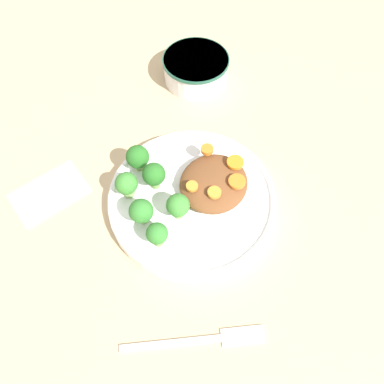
# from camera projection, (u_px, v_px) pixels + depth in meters

# --- Properties ---
(ground_plane) EXTENTS (4.00, 4.00, 0.00)m
(ground_plane) POSITION_uv_depth(u_px,v_px,m) (192.00, 203.00, 0.63)
(ground_plane) COLOR tan
(plate) EXTENTS (0.27, 0.27, 0.03)m
(plate) POSITION_uv_depth(u_px,v_px,m) (192.00, 199.00, 0.61)
(plate) COLOR white
(plate) RESTS_ON ground_plane
(dip_bowl) EXTENTS (0.13, 0.13, 0.05)m
(dip_bowl) POSITION_uv_depth(u_px,v_px,m) (196.00, 68.00, 0.75)
(dip_bowl) COLOR silver
(dip_bowl) RESTS_ON ground_plane
(stew_mound) EXTENTS (0.12, 0.11, 0.03)m
(stew_mound) POSITION_uv_depth(u_px,v_px,m) (214.00, 183.00, 0.60)
(stew_mound) COLOR brown
(stew_mound) RESTS_ON plate
(broccoli_floret_0) EXTENTS (0.04, 0.04, 0.05)m
(broccoli_floret_0) POSITION_uv_depth(u_px,v_px,m) (154.00, 175.00, 0.59)
(broccoli_floret_0) COLOR #759E51
(broccoli_floret_0) RESTS_ON plate
(broccoli_floret_1) EXTENTS (0.04, 0.04, 0.05)m
(broccoli_floret_1) POSITION_uv_depth(u_px,v_px,m) (175.00, 204.00, 0.57)
(broccoli_floret_1) COLOR #759E51
(broccoli_floret_1) RESTS_ON plate
(broccoli_floret_2) EXTENTS (0.03, 0.03, 0.05)m
(broccoli_floret_2) POSITION_uv_depth(u_px,v_px,m) (157.00, 234.00, 0.54)
(broccoli_floret_2) COLOR #759E51
(broccoli_floret_2) RESTS_ON plate
(broccoli_floret_3) EXTENTS (0.04, 0.04, 0.05)m
(broccoli_floret_3) POSITION_uv_depth(u_px,v_px,m) (127.00, 184.00, 0.59)
(broccoli_floret_3) COLOR #7FA85B
(broccoli_floret_3) RESTS_ON plate
(broccoli_floret_4) EXTENTS (0.04, 0.04, 0.05)m
(broccoli_floret_4) POSITION_uv_depth(u_px,v_px,m) (141.00, 211.00, 0.56)
(broccoli_floret_4) COLOR #7FA85B
(broccoli_floret_4) RESTS_ON plate
(broccoli_floret_5) EXTENTS (0.04, 0.04, 0.05)m
(broccoli_floret_5) POSITION_uv_depth(u_px,v_px,m) (136.00, 159.00, 0.61)
(broccoli_floret_5) COLOR #7FA85B
(broccoli_floret_5) RESTS_ON plate
(carrot_slice_0) EXTENTS (0.02, 0.02, 0.01)m
(carrot_slice_0) POSITION_uv_depth(u_px,v_px,m) (214.00, 193.00, 0.57)
(carrot_slice_0) COLOR orange
(carrot_slice_0) RESTS_ON stew_mound
(carrot_slice_1) EXTENTS (0.02, 0.02, 0.01)m
(carrot_slice_1) POSITION_uv_depth(u_px,v_px,m) (207.00, 149.00, 0.62)
(carrot_slice_1) COLOR orange
(carrot_slice_1) RESTS_ON stew_mound
(carrot_slice_2) EXTENTS (0.03, 0.03, 0.01)m
(carrot_slice_2) POSITION_uv_depth(u_px,v_px,m) (235.00, 162.00, 0.60)
(carrot_slice_2) COLOR orange
(carrot_slice_2) RESTS_ON stew_mound
(carrot_slice_3) EXTENTS (0.02, 0.02, 0.01)m
(carrot_slice_3) POSITION_uv_depth(u_px,v_px,m) (192.00, 184.00, 0.58)
(carrot_slice_3) COLOR orange
(carrot_slice_3) RESTS_ON stew_mound
(carrot_slice_4) EXTENTS (0.03, 0.03, 0.01)m
(carrot_slice_4) POSITION_uv_depth(u_px,v_px,m) (237.00, 181.00, 0.58)
(carrot_slice_4) COLOR orange
(carrot_slice_4) RESTS_ON stew_mound
(fork) EXTENTS (0.14, 0.17, 0.01)m
(fork) POSITION_uv_depth(u_px,v_px,m) (207.00, 339.00, 0.51)
(fork) COLOR silver
(fork) RESTS_ON ground_plane
(napkin) EXTENTS (0.14, 0.11, 0.01)m
(napkin) POSITION_uv_depth(u_px,v_px,m) (49.00, 193.00, 0.63)
(napkin) COLOR white
(napkin) RESTS_ON ground_plane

